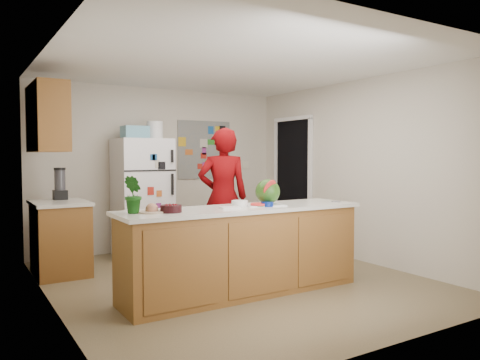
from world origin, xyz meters
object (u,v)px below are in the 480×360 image
refrigerator (142,197)px  watermelon (268,192)px  cherry_bowl (171,209)px  person (223,197)px

refrigerator → watermelon: 2.44m
refrigerator → cherry_bowl: (-0.58, -2.43, 0.11)m
person → watermelon: size_ratio=6.76×
refrigerator → watermelon: refrigerator is taller
refrigerator → person: (0.69, -1.16, 0.06)m
person → cherry_bowl: 1.80m
watermelon → person: bearing=84.4°
person → watermelon: bearing=106.3°
refrigerator → cherry_bowl: 2.50m
cherry_bowl → person: bearing=44.7°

